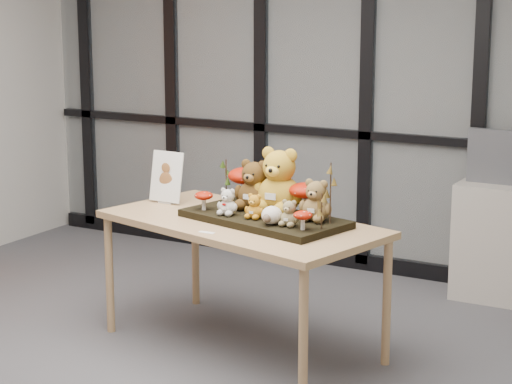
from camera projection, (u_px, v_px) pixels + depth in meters
The scene contains 25 objects.
floor at pixel (123, 368), 5.28m from camera, with size 5.00×5.00×0.00m, color #4B4B50.
room_shell at pixel (114, 73), 4.93m from camera, with size 5.00×5.00×5.00m.
glass_partition at pixel (312, 84), 7.10m from camera, with size 4.90×0.06×2.78m.
display_table at pixel (241, 231), 5.45m from camera, with size 1.83×1.22×0.79m.
diorama_tray at pixel (264, 219), 5.39m from camera, with size 0.97×0.48×0.04m, color black.
bear_pooh_yellow at pixel (279, 177), 5.41m from camera, with size 0.33×0.29×0.43m, color gold, non-canonical shape.
bear_brown_medium at pixel (254, 182), 5.51m from camera, with size 0.25×0.23×0.33m, color #4C3112, non-canonical shape.
bear_tan_back at pixel (316, 198), 5.23m from camera, with size 0.20×0.18×0.26m, color brown, non-canonical shape.
bear_small_yellow at pixel (255, 205), 5.29m from camera, with size 0.12×0.11×0.16m, color orange, non-canonical shape.
bear_white_bow at pixel (228, 200), 5.38m from camera, with size 0.13×0.12×0.17m, color beige, non-canonical shape.
bear_beige_small at pixel (289, 212), 5.12m from camera, with size 0.13×0.11×0.16m, color #8D7D51, non-canonical shape.
plush_cream_hedgehog at pixel (272, 214), 5.17m from camera, with size 0.09×0.08×0.11m, color white, non-canonical shape.
mushroom_back_left at pixel (246, 184), 5.66m from camera, with size 0.23×0.23×0.25m, color #971404, non-canonical shape.
mushroom_back_right at pixel (305, 198), 5.35m from camera, with size 0.19×0.19×0.22m, color #971404, non-canonical shape.
mushroom_front_left at pixel (204, 200), 5.51m from camera, with size 0.11×0.11×0.12m, color #971404, non-canonical shape.
mushroom_front_right at pixel (303, 219), 5.04m from camera, with size 0.11×0.11×0.12m, color #971404, non-canonical shape.
sprig_green_far_left at pixel (226, 180), 5.74m from camera, with size 0.05×0.05×0.26m, color #1E380C, non-canonical shape.
sprig_green_mid_left at pixel (254, 183), 5.65m from camera, with size 0.05×0.05×0.26m, color #1E380C, non-canonical shape.
sprig_dry_far_right at pixel (330, 193), 5.16m from camera, with size 0.05×0.05×0.35m, color brown, non-canonical shape.
sprig_dry_mid_right at pixel (321, 211), 5.06m from camera, with size 0.05×0.05×0.20m, color brown, non-canonical shape.
sprig_green_centre at pixel (275, 189), 5.55m from camera, with size 0.05×0.05×0.23m, color #1E380C, non-canonical shape.
sign_holder at pixel (166, 179), 5.86m from camera, with size 0.24×0.08×0.33m.
label_card at pixel (207, 232), 5.16m from camera, with size 0.09×0.03×0.00m, color white.
cabinet at pixel (501, 243), 6.39m from camera, with size 0.61×0.36×0.82m, color #A59D93.
monitor at pixel (506, 157), 6.28m from camera, with size 0.53×0.05×0.37m.
Camera 1 is at (3.06, -3.97, 2.09)m, focal length 65.00 mm.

